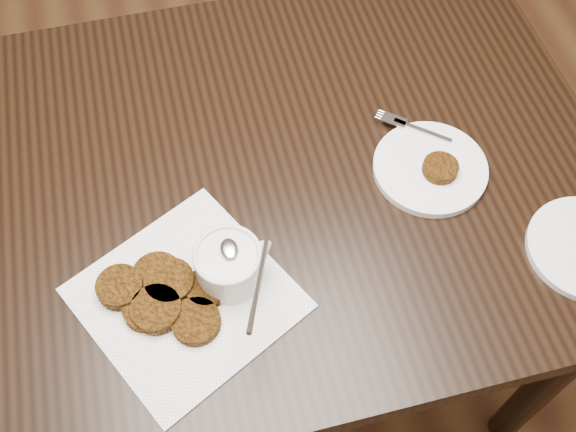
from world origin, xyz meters
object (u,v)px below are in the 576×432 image
(napkin, at_px, (186,298))
(plate_with_patty, at_px, (431,166))
(table, at_px, (228,286))
(sauce_ramekin, at_px, (227,253))

(napkin, xyz_separation_m, plate_with_patty, (0.41, 0.13, 0.01))
(table, bearing_deg, napkin, -110.48)
(table, height_order, sauce_ramekin, sauce_ramekin)
(table, xyz_separation_m, plate_with_patty, (0.34, -0.06, 0.39))
(table, bearing_deg, sauce_ramekin, -90.87)
(table, height_order, napkin, napkin)
(napkin, distance_m, sauce_ramekin, 0.10)
(table, relative_size, plate_with_patty, 7.09)
(napkin, bearing_deg, plate_with_patty, 17.10)
(table, bearing_deg, plate_with_patty, -10.30)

